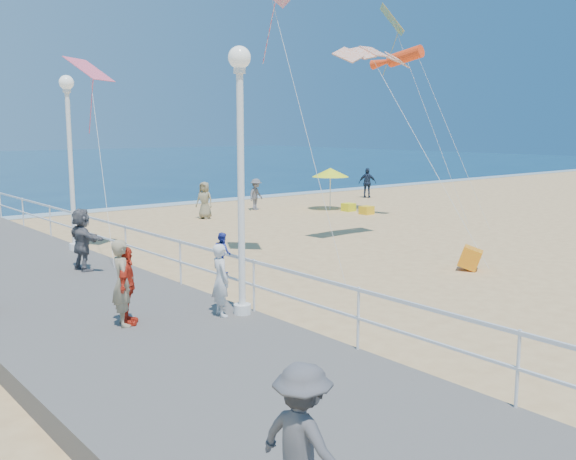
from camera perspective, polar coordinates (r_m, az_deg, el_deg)
ground at (r=16.92m, az=10.96°, el=-5.34°), size 160.00×160.00×0.00m
surf_line at (r=33.65m, az=-16.94°, el=1.64°), size 160.00×1.20×0.04m
boardwalk at (r=12.27m, az=-12.40°, el=-9.99°), size 5.00×44.00×0.40m
railing at (r=13.22m, az=-3.05°, el=-3.67°), size 0.05×42.00×0.55m
lamp_post_mid at (r=12.73m, az=-4.24°, el=6.79°), size 0.44×0.44×5.32m
lamp_post_far at (r=20.74m, az=-18.84°, el=7.21°), size 0.44×0.44×5.32m
woman_holding_toddler at (r=12.99m, az=-5.99°, el=-4.44°), size 0.46×0.60×1.48m
toddler_held at (r=13.08m, az=-5.84°, el=-1.99°), size 0.39×0.46×0.82m
spectator_2 at (r=6.47m, az=1.31°, el=-18.35°), size 0.73×1.09×1.57m
spectator_3 at (r=12.72m, az=-14.16°, el=-4.84°), size 0.81×0.95×1.53m
spectator_5 at (r=17.86m, az=-17.83°, el=-0.80°), size 0.63×1.59×1.67m
spectator_6 at (r=12.68m, az=-14.49°, el=-4.56°), size 0.55×0.70×1.67m
beach_walker_a at (r=32.78m, az=-2.86°, el=3.19°), size 1.18×0.93×1.60m
beach_walker_b at (r=38.70m, az=7.08°, el=4.17°), size 0.98×1.09×1.78m
beach_walker_c at (r=29.81m, az=-7.43°, el=2.64°), size 0.87×0.99×1.71m
box_kite at (r=19.64m, az=15.88°, el=-2.61°), size 0.84×0.89×0.74m
beach_umbrella at (r=32.75m, az=3.79°, el=5.12°), size 1.90×1.90×2.14m
beach_chair_left at (r=31.36m, az=7.00°, el=1.76°), size 0.55×0.55×0.40m
beach_chair_right at (r=32.46m, az=5.40°, el=2.04°), size 0.55×0.55×0.40m
kite_parafoil at (r=23.19m, az=7.62°, el=15.45°), size 3.19×0.94×0.65m
kite_windsock at (r=29.58m, az=10.39°, el=14.95°), size 1.02×2.78×1.10m
kite_diamond_pink at (r=22.25m, az=-17.24°, el=13.48°), size 1.69×1.64×0.75m
kite_diamond_multi at (r=31.12m, az=9.22°, el=17.95°), size 1.84×1.86×1.25m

